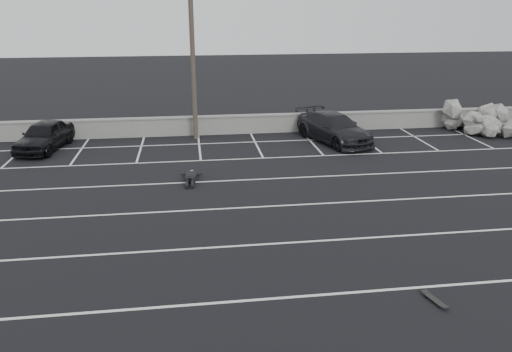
{
  "coord_description": "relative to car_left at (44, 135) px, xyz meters",
  "views": [
    {
      "loc": [
        -2.45,
        -13.72,
        7.06
      ],
      "look_at": [
        -0.09,
        3.59,
        1.0
      ],
      "focal_mm": 35.0,
      "sensor_mm": 36.0,
      "label": 1
    }
  ],
  "objects": [
    {
      "name": "ground",
      "position": [
        9.77,
        -12.0,
        -0.73
      ],
      "size": [
        120.0,
        120.0,
        0.0
      ],
      "primitive_type": "plane",
      "color": "black",
      "rests_on": "ground"
    },
    {
      "name": "seawall",
      "position": [
        9.77,
        2.0,
        -0.18
      ],
      "size": [
        50.0,
        0.45,
        1.06
      ],
      "color": "gray",
      "rests_on": "ground"
    },
    {
      "name": "stall_lines",
      "position": [
        9.69,
        -7.59,
        -0.73
      ],
      "size": [
        36.0,
        20.05,
        0.01
      ],
      "color": "silver",
      "rests_on": "ground"
    },
    {
      "name": "car_left",
      "position": [
        0.0,
        0.0,
        0.0
      ],
      "size": [
        2.51,
        4.55,
        1.46
      ],
      "primitive_type": "imported",
      "rotation": [
        0.0,
        0.0,
        -0.19
      ],
      "color": "black",
      "rests_on": "ground"
    },
    {
      "name": "car_right",
      "position": [
        14.98,
        -0.49,
        0.02
      ],
      "size": [
        3.7,
        5.6,
        1.51
      ],
      "primitive_type": "imported",
      "rotation": [
        0.0,
        0.0,
        0.33
      ],
      "color": "black",
      "rests_on": "ground"
    },
    {
      "name": "utility_pole",
      "position": [
        7.64,
        1.2,
        4.11
      ],
      "size": [
        1.28,
        0.26,
        9.57
      ],
      "color": "#4C4238",
      "rests_on": "ground"
    },
    {
      "name": "trash_bin",
      "position": [
        16.21,
        0.65,
        -0.31
      ],
      "size": [
        0.69,
        0.69,
        0.83
      ],
      "rotation": [
        0.0,
        0.0,
        -0.32
      ],
      "color": "#242426",
      "rests_on": "ground"
    },
    {
      "name": "riprap_pile",
      "position": [
        24.03,
        0.47,
        -0.22
      ],
      "size": [
        3.91,
        4.41,
        1.34
      ],
      "color": "#9A9890",
      "rests_on": "ground"
    },
    {
      "name": "person",
      "position": [
        7.29,
        -5.56,
        -0.5
      ],
      "size": [
        1.26,
        2.48,
        0.47
      ],
      "primitive_type": null,
      "rotation": [
        0.0,
        0.0,
        -0.07
      ],
      "color": "black",
      "rests_on": "ground"
    },
    {
      "name": "skateboard",
      "position": [
        13.19,
        -15.7,
        -0.67
      ],
      "size": [
        0.34,
        0.71,
        0.08
      ],
      "rotation": [
        0.0,
        0.0,
        0.25
      ],
      "color": "black",
      "rests_on": "ground"
    }
  ]
}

